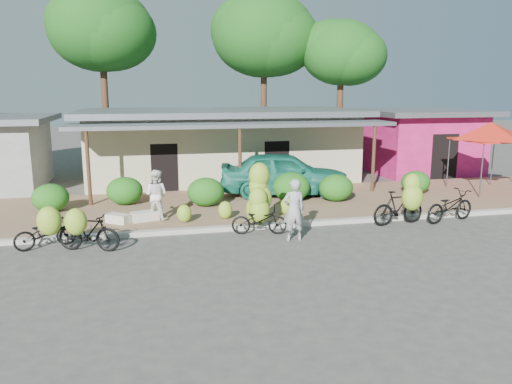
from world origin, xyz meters
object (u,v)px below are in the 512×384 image
at_px(bike_left, 87,231).
at_px(bike_right, 402,203).
at_px(bike_far_right, 450,206).
at_px(bystander, 156,195).
at_px(tree_far_center, 97,28).
at_px(bike_far_left, 46,230).
at_px(sack_near, 145,216).
at_px(tree_center_right, 260,33).
at_px(tree_near_right, 338,51).
at_px(vendor, 294,210).
at_px(bike_center, 259,205).
at_px(red_canopy, 491,131).
at_px(sack_far, 118,219).
at_px(teal_van, 284,174).

xyz_separation_m(bike_left, bike_right, (9.50, 0.51, 0.14)).
height_order(bike_far_right, bystander, bystander).
distance_m(tree_far_center, bike_far_left, 16.40).
bearing_deg(sack_near, tree_center_right, 62.20).
relative_size(tree_near_right, bike_far_left, 4.67).
height_order(tree_center_right, tree_near_right, tree_center_right).
bearing_deg(tree_center_right, bike_left, -118.29).
relative_size(bike_left, bike_right, 0.93).
relative_size(bike_far_left, vendor, 0.97).
relative_size(bike_center, bike_right, 1.09).
height_order(red_canopy, sack_near, red_canopy).
xyz_separation_m(bike_far_left, bike_right, (10.58, 0.02, 0.19)).
relative_size(bike_left, bystander, 1.09).
relative_size(bike_far_left, bystander, 1.07).
bearing_deg(bike_far_left, sack_near, -72.72).
relative_size(bike_far_left, bike_center, 0.83).
relative_size(tree_center_right, tree_near_right, 1.20).
height_order(bike_left, sack_far, bike_left).
distance_m(bike_left, bike_right, 9.51).
distance_m(bystander, teal_van, 5.82).
relative_size(red_canopy, sack_far, 4.67).
xyz_separation_m(tree_center_right, red_canopy, (6.96, -11.48, -4.85)).
xyz_separation_m(bike_far_left, bystander, (3.00, 2.15, 0.39)).
height_order(tree_near_right, red_canopy, tree_near_right).
xyz_separation_m(bike_left, bike_far_right, (11.30, 0.64, -0.07)).
bearing_deg(bike_left, tree_center_right, -8.01).
bearing_deg(tree_near_right, bike_right, -102.81).
height_order(tree_near_right, bike_center, tree_near_right).
relative_size(tree_far_center, tree_center_right, 0.98).
distance_m(tree_near_right, teal_van, 11.41).
relative_size(sack_far, bystander, 0.46).
xyz_separation_m(sack_near, sack_far, (-0.83, -0.10, -0.01)).
bearing_deg(tree_center_right, bike_right, -86.37).
height_order(red_canopy, bike_right, red_canopy).
bearing_deg(tree_center_right, vendor, -100.05).
bearing_deg(bike_right, red_canopy, -64.97).
height_order(sack_near, teal_van, teal_van).
height_order(bike_far_left, bike_far_right, bike_far_left).
distance_m(tree_near_right, bystander, 16.36).
relative_size(tree_center_right, sack_near, 11.49).
relative_size(sack_near, sack_far, 1.13).
xyz_separation_m(sack_far, bystander, (1.21, 0.18, 0.68)).
bearing_deg(bystander, tree_center_right, -87.99).
height_order(bike_right, sack_far, bike_right).
xyz_separation_m(bike_far_left, sack_near, (2.62, 2.08, -0.28)).
bearing_deg(sack_far, teal_van, 25.02).
height_order(bike_right, vendor, vendor).
distance_m(bike_far_left, sack_near, 3.35).
bearing_deg(bike_left, teal_van, -32.06).
bearing_deg(vendor, bystander, -38.17).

